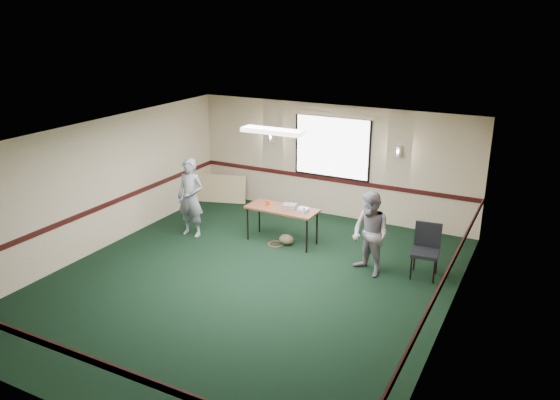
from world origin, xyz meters
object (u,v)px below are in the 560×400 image
at_px(person_right, 370,234).
at_px(person_left, 191,198).
at_px(conference_chair, 426,246).
at_px(projector, 289,206).
at_px(folding_table, 282,211).

bearing_deg(person_right, person_left, -150.29).
bearing_deg(conference_chair, person_right, -161.06).
bearing_deg(projector, conference_chair, -14.71).
bearing_deg(conference_chair, person_left, 179.02).
height_order(projector, conference_chair, conference_chair).
height_order(conference_chair, person_left, person_left).
distance_m(person_left, person_right, 4.11).
bearing_deg(person_right, projector, -167.86).
height_order(folding_table, person_right, person_right).
bearing_deg(person_left, person_right, -2.69).
bearing_deg(person_right, conference_chair, 54.63).
relative_size(conference_chair, person_right, 0.62).
distance_m(conference_chair, person_left, 5.09).
height_order(person_left, person_right, person_left).
relative_size(folding_table, projector, 5.64).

